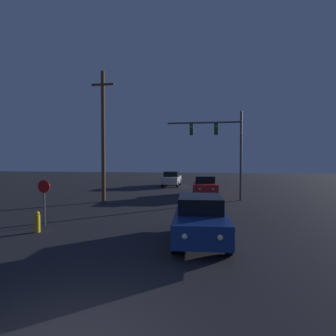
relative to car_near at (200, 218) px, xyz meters
The scene contains 7 objects.
car_near is the anchor object (origin of this frame).
car_mid 12.98m from the car_near, 89.85° to the left, with size 2.26×4.64×1.74m.
car_far 21.37m from the car_near, 100.80° to the left, with size 2.01×4.55×1.74m.
traffic_signal_mast 11.41m from the car_near, 82.58° to the left, with size 5.82×0.30×6.90m.
stop_sign 7.54m from the car_near, behind, with size 0.62×0.07×2.21m.
utility_pole 11.93m from the car_near, 131.41° to the left, with size 1.72×0.28×9.69m.
fire_hydrant 7.08m from the car_near, behind, with size 0.24×0.24×0.93m.
Camera 1 is at (2.33, -3.74, 3.17)m, focal length 28.00 mm.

